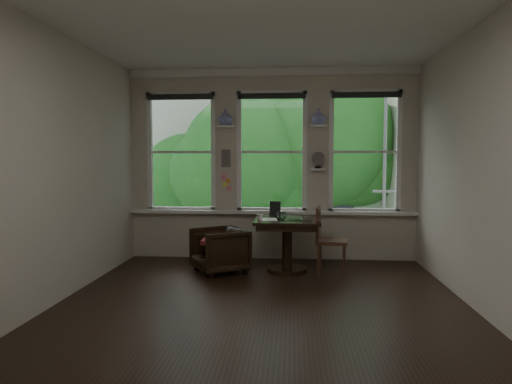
# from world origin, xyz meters

# --- Properties ---
(ground) EXTENTS (4.50, 4.50, 0.00)m
(ground) POSITION_xyz_m (0.00, 0.00, 0.00)
(ground) COLOR black
(ground) RESTS_ON ground
(ceiling) EXTENTS (4.50, 4.50, 0.00)m
(ceiling) POSITION_xyz_m (0.00, 0.00, 3.00)
(ceiling) COLOR silver
(ceiling) RESTS_ON ground
(wall_back) EXTENTS (4.50, 0.00, 4.50)m
(wall_back) POSITION_xyz_m (0.00, 2.25, 1.50)
(wall_back) COLOR beige
(wall_back) RESTS_ON ground
(wall_front) EXTENTS (4.50, 0.00, 4.50)m
(wall_front) POSITION_xyz_m (0.00, -2.25, 1.50)
(wall_front) COLOR beige
(wall_front) RESTS_ON ground
(wall_left) EXTENTS (0.00, 4.50, 4.50)m
(wall_left) POSITION_xyz_m (-2.25, 0.00, 1.50)
(wall_left) COLOR beige
(wall_left) RESTS_ON ground
(wall_right) EXTENTS (0.00, 4.50, 4.50)m
(wall_right) POSITION_xyz_m (2.25, 0.00, 1.50)
(wall_right) COLOR beige
(wall_right) RESTS_ON ground
(window_left) EXTENTS (1.10, 0.12, 1.90)m
(window_left) POSITION_xyz_m (-1.45, 2.25, 1.70)
(window_left) COLOR white
(window_left) RESTS_ON ground
(window_center) EXTENTS (1.10, 0.12, 1.90)m
(window_center) POSITION_xyz_m (0.00, 2.25, 1.70)
(window_center) COLOR white
(window_center) RESTS_ON ground
(window_right) EXTENTS (1.10, 0.12, 1.90)m
(window_right) POSITION_xyz_m (1.45, 2.25, 1.70)
(window_right) COLOR white
(window_right) RESTS_ON ground
(shelf_left) EXTENTS (0.26, 0.16, 0.03)m
(shelf_left) POSITION_xyz_m (-0.72, 2.15, 2.10)
(shelf_left) COLOR white
(shelf_left) RESTS_ON ground
(shelf_right) EXTENTS (0.26, 0.16, 0.03)m
(shelf_right) POSITION_xyz_m (0.72, 2.15, 2.10)
(shelf_right) COLOR white
(shelf_right) RESTS_ON ground
(intercom) EXTENTS (0.14, 0.06, 0.28)m
(intercom) POSITION_xyz_m (-0.72, 2.18, 1.60)
(intercom) COLOR #59544F
(intercom) RESTS_ON ground
(sticky_notes) EXTENTS (0.16, 0.01, 0.24)m
(sticky_notes) POSITION_xyz_m (-0.72, 2.19, 1.25)
(sticky_notes) COLOR pink
(sticky_notes) RESTS_ON ground
(desk_fan) EXTENTS (0.20, 0.20, 0.24)m
(desk_fan) POSITION_xyz_m (0.72, 2.13, 1.53)
(desk_fan) COLOR #59544F
(desk_fan) RESTS_ON ground
(vase_left) EXTENTS (0.24, 0.24, 0.25)m
(vase_left) POSITION_xyz_m (-0.72, 2.15, 2.24)
(vase_left) COLOR white
(vase_left) RESTS_ON shelf_left
(vase_right) EXTENTS (0.24, 0.24, 0.25)m
(vase_right) POSITION_xyz_m (0.72, 2.15, 2.24)
(vase_right) COLOR white
(vase_right) RESTS_ON shelf_right
(table) EXTENTS (0.90, 0.90, 0.75)m
(table) POSITION_xyz_m (0.26, 1.35, 0.38)
(table) COLOR black
(table) RESTS_ON ground
(armchair_left) EXTENTS (0.94, 0.93, 0.63)m
(armchair_left) POSITION_xyz_m (-0.69, 1.24, 0.31)
(armchair_left) COLOR black
(armchair_left) RESTS_ON ground
(cushion_red) EXTENTS (0.45, 0.45, 0.06)m
(cushion_red) POSITION_xyz_m (-0.69, 1.24, 0.45)
(cushion_red) COLOR maroon
(cushion_red) RESTS_ON armchair_left
(side_chair_right) EXTENTS (0.47, 0.47, 0.92)m
(side_chair_right) POSITION_xyz_m (0.88, 1.30, 0.46)
(side_chair_right) COLOR #422617
(side_chair_right) RESTS_ON ground
(laptop) EXTENTS (0.40, 0.31, 0.03)m
(laptop) POSITION_xyz_m (0.42, 1.19, 0.76)
(laptop) COLOR black
(laptop) RESTS_ON table
(mug) EXTENTS (0.11, 0.11, 0.09)m
(mug) POSITION_xyz_m (-0.11, 1.16, 0.79)
(mug) COLOR white
(mug) RESTS_ON table
(drinking_glass) EXTENTS (0.14, 0.14, 0.11)m
(drinking_glass) POSITION_xyz_m (0.18, 1.28, 0.80)
(drinking_glass) COLOR white
(drinking_glass) RESTS_ON table
(tablet) EXTENTS (0.17, 0.10, 0.22)m
(tablet) POSITION_xyz_m (0.08, 1.63, 0.86)
(tablet) COLOR black
(tablet) RESTS_ON table
(papers) EXTENTS (0.25, 0.32, 0.00)m
(papers) POSITION_xyz_m (0.01, 1.28, 0.75)
(papers) COLOR silver
(papers) RESTS_ON table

